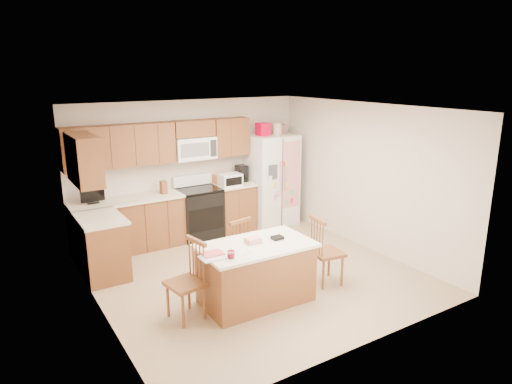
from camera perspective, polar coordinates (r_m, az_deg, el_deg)
ground at (r=7.08m, az=-0.28°, el=-10.17°), size 4.50×4.50×0.00m
room_shell at (r=6.60m, az=-0.29°, el=1.22°), size 4.60×4.60×2.52m
cabinetry at (r=7.91m, az=-13.27°, el=-0.79°), size 3.36×1.56×2.15m
stove at (r=8.51m, az=-7.16°, el=-2.48°), size 0.76×0.65×1.13m
refrigerator at (r=9.08m, az=1.93°, el=1.67°), size 0.90×0.79×2.04m
island at (r=6.14m, az=-0.01°, el=-10.05°), size 1.59×0.90×0.91m
windsor_chair_left at (r=5.80m, az=-8.61°, el=-11.11°), size 0.48×0.50×1.01m
windsor_chair_back at (r=6.78m, az=-2.72°, el=-7.22°), size 0.48×0.46×0.95m
windsor_chair_right at (r=6.69m, az=8.66°, el=-7.46°), size 0.48×0.50×1.01m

